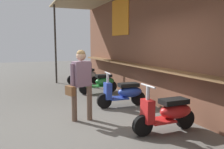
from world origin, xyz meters
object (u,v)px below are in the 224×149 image
object	(u,v)px
scooter_blue	(124,93)
scooter_red	(169,112)
scooter_green	(100,82)
shopper_with_handbag	(81,79)
scooter_silver	(85,75)

from	to	relation	value
scooter_blue	scooter_red	size ratio (longest dim) A/B	1.00
scooter_green	shopper_with_handbag	distance (m)	3.07
shopper_with_handbag	scooter_blue	bearing A→B (deg)	97.13
scooter_blue	scooter_green	bearing A→B (deg)	-86.30
scooter_red	scooter_blue	bearing A→B (deg)	-90.53
scooter_silver	scooter_red	distance (m)	5.96
scooter_green	shopper_with_handbag	size ratio (longest dim) A/B	0.88
scooter_blue	scooter_red	world-z (taller)	same
scooter_silver	scooter_red	size ratio (longest dim) A/B	1.00
scooter_blue	shopper_with_handbag	bearing A→B (deg)	30.24
scooter_green	scooter_blue	world-z (taller)	same
scooter_green	scooter_red	size ratio (longest dim) A/B	1.00
shopper_with_handbag	scooter_green	bearing A→B (deg)	132.74
scooter_blue	shopper_with_handbag	size ratio (longest dim) A/B	0.88
shopper_with_handbag	scooter_silver	bearing A→B (deg)	143.78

